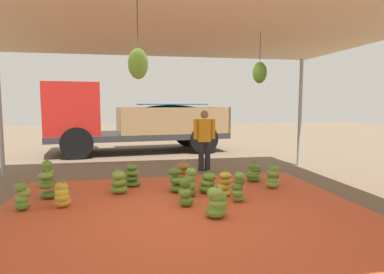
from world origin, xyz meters
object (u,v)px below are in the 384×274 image
at_px(banana_bunch_3, 217,203).
at_px(banana_bunch_12, 176,181).
at_px(banana_bunch_15, 185,193).
at_px(banana_bunch_13, 273,177).
at_px(banana_bunch_6, 47,186).
at_px(banana_bunch_4, 190,183).
at_px(banana_bunch_7, 62,195).
at_px(worker_0, 204,136).
at_px(banana_bunch_9, 184,174).
at_px(banana_bunch_11, 132,176).
at_px(banana_bunch_2, 208,183).
at_px(banana_bunch_14, 224,185).
at_px(banana_bunch_1, 22,197).
at_px(banana_bunch_10, 254,173).
at_px(banana_bunch_0, 48,174).
at_px(banana_bunch_8, 119,183).
at_px(banana_bunch_5, 238,188).
at_px(cargo_truck_main, 131,119).

relative_size(banana_bunch_3, banana_bunch_12, 0.94).
distance_m(banana_bunch_3, banana_bunch_15, 0.72).
xyz_separation_m(banana_bunch_12, banana_bunch_13, (1.96, -0.07, 0.01)).
distance_m(banana_bunch_6, banana_bunch_12, 2.36).
bearing_deg(banana_bunch_4, banana_bunch_7, -174.14).
height_order(banana_bunch_15, worker_0, worker_0).
bearing_deg(banana_bunch_9, banana_bunch_3, -85.58).
bearing_deg(banana_bunch_12, banana_bunch_11, 144.89).
relative_size(banana_bunch_2, banana_bunch_14, 0.84).
xyz_separation_m(banana_bunch_1, banana_bunch_12, (2.59, 0.62, 0.00)).
bearing_deg(banana_bunch_10, banana_bunch_11, 179.18).
relative_size(banana_bunch_0, banana_bunch_8, 1.22).
relative_size(banana_bunch_0, banana_bunch_6, 1.10).
relative_size(banana_bunch_2, banana_bunch_3, 0.89).
distance_m(banana_bunch_11, banana_bunch_15, 1.74).
height_order(banana_bunch_5, worker_0, worker_0).
bearing_deg(banana_bunch_10, banana_bunch_6, -172.72).
height_order(banana_bunch_5, banana_bunch_15, banana_bunch_5).
xyz_separation_m(banana_bunch_7, banana_bunch_14, (2.82, 0.15, 0.02)).
distance_m(banana_bunch_4, banana_bunch_10, 1.85).
bearing_deg(banana_bunch_7, banana_bunch_11, 45.95).
bearing_deg(banana_bunch_13, banana_bunch_4, -170.56).
bearing_deg(banana_bunch_7, banana_bunch_1, -176.77).
bearing_deg(banana_bunch_8, banana_bunch_10, 9.32).
bearing_deg(banana_bunch_3, banana_bunch_2, 82.12).
xyz_separation_m(banana_bunch_5, banana_bunch_13, (0.99, 0.77, -0.02)).
xyz_separation_m(banana_bunch_3, banana_bunch_15, (-0.38, 0.61, 0.01)).
xyz_separation_m(banana_bunch_8, banana_bunch_11, (0.25, 0.51, 0.01)).
distance_m(banana_bunch_0, banana_bunch_15, 3.21).
bearing_deg(banana_bunch_12, banana_bunch_4, -61.29).
relative_size(banana_bunch_6, banana_bunch_10, 1.19).
xyz_separation_m(banana_bunch_0, cargo_truck_main, (1.74, 4.61, 0.92)).
height_order(banana_bunch_2, worker_0, worker_0).
relative_size(banana_bunch_15, cargo_truck_main, 0.08).
bearing_deg(banana_bunch_2, cargo_truck_main, 103.93).
relative_size(banana_bunch_7, banana_bunch_15, 0.89).
distance_m(banana_bunch_2, worker_0, 2.27).
height_order(banana_bunch_5, banana_bunch_9, banana_bunch_5).
distance_m(banana_bunch_7, banana_bunch_10, 3.96).
bearing_deg(banana_bunch_5, banana_bunch_2, 118.99).
distance_m(banana_bunch_5, banana_bunch_14, 0.43).
distance_m(banana_bunch_9, banana_bunch_15, 1.47).
height_order(banana_bunch_11, banana_bunch_12, banana_bunch_11).
xyz_separation_m(banana_bunch_11, banana_bunch_14, (1.68, -1.03, -0.00)).
height_order(banana_bunch_3, banana_bunch_9, banana_bunch_9).
bearing_deg(banana_bunch_14, worker_0, 86.11).
bearing_deg(banana_bunch_7, banana_bunch_14, 3.11).
distance_m(banana_bunch_0, banana_bunch_11, 1.77).
relative_size(banana_bunch_7, banana_bunch_10, 1.02).
distance_m(banana_bunch_2, banana_bunch_11, 1.62).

